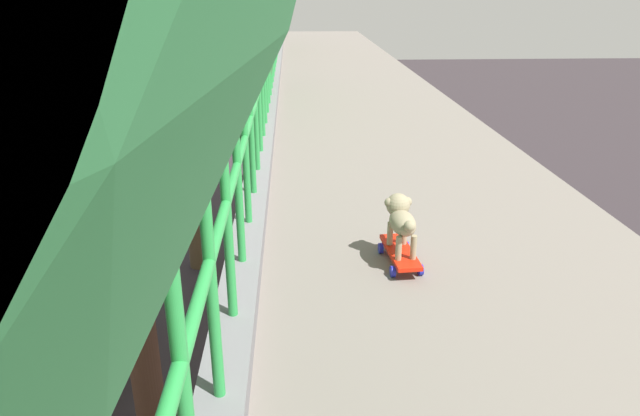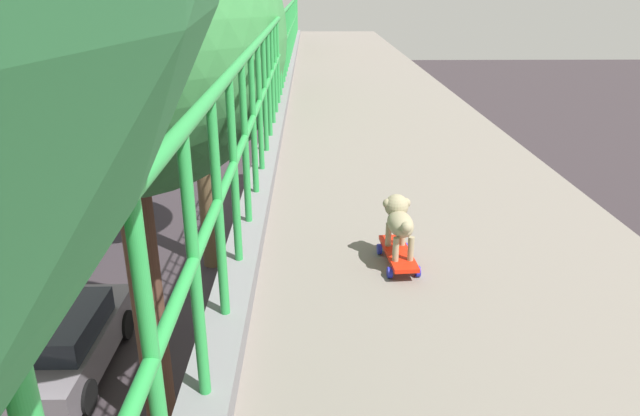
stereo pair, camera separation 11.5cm
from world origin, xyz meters
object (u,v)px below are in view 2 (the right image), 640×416
object	(u,v)px
car_grey_fifth	(61,343)
small_dog	(399,219)
toy_skateboard	(398,254)
city_bus	(51,158)

from	to	relation	value
car_grey_fifth	small_dog	distance (m)	10.45
car_grey_fifth	toy_skateboard	distance (m)	10.35
car_grey_fifth	toy_skateboard	xyz separation A→B (m)	(5.64, -6.83, 5.35)
city_bus	toy_skateboard	bearing A→B (deg)	-59.42
toy_skateboard	small_dog	distance (m)	0.22
car_grey_fifth	small_dog	bearing A→B (deg)	-50.39
small_dog	car_grey_fifth	bearing A→B (deg)	129.61
car_grey_fifth	small_dog	size ratio (longest dim) A/B	10.31
car_grey_fifth	city_bus	distance (m)	10.38
city_bus	toy_skateboard	xyz separation A→B (m)	(9.66, -16.34, 4.24)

